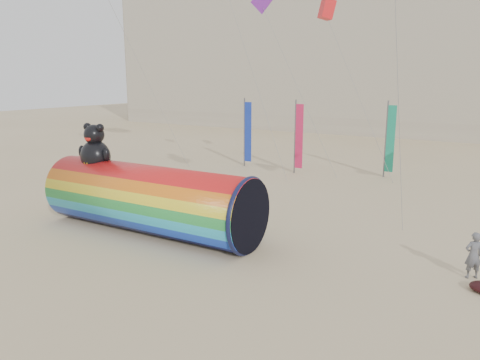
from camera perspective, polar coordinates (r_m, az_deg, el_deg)
The scene contains 5 objects.
ground at distance 19.76m, azimuth -3.51°, elevation -7.46°, with size 160.00×160.00×0.00m, color #CCB58C.
hotel_building at distance 65.36m, azimuth 11.09°, elevation 15.35°, with size 60.40×15.40×20.60m.
windsock_assembly at distance 20.86m, azimuth -10.98°, elevation -2.09°, with size 10.24×3.12×4.72m.
kite_handler at distance 17.86m, azimuth 26.56°, elevation -8.21°, with size 0.60×0.39×1.64m, color #5B5C62.
festival_banners at distance 33.75m, azimuth 8.38°, elevation 5.35°, with size 10.91×2.01×5.20m.
Camera 1 is at (10.56, -15.29, 6.71)m, focal length 35.00 mm.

